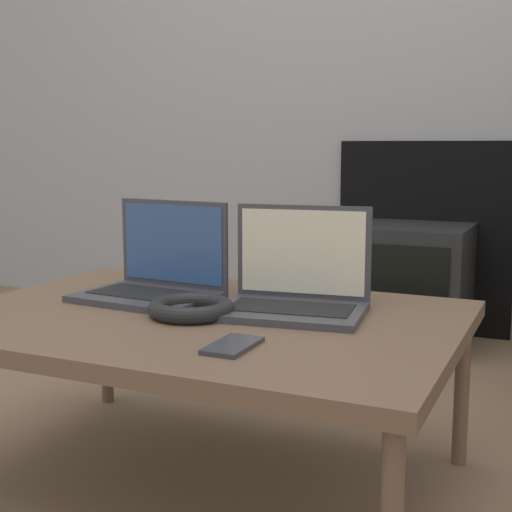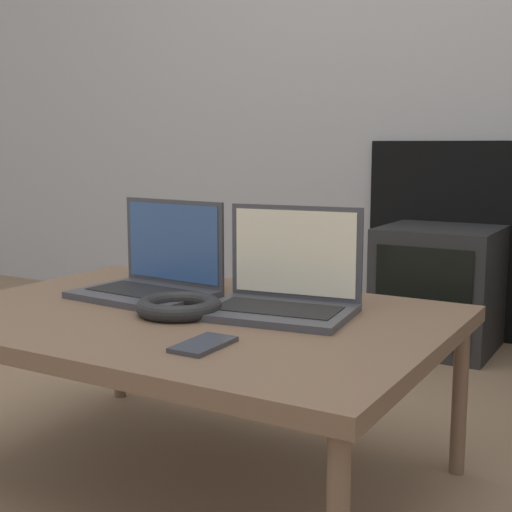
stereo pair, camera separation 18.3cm
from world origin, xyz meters
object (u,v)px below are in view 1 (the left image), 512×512
at_px(laptop_left, 157,276).
at_px(phone, 233,346).
at_px(laptop_right, 295,289).
at_px(tv, 411,285).
at_px(headphones, 191,308).

bearing_deg(laptop_left, phone, -37.01).
bearing_deg(laptop_right, laptop_left, 172.65).
distance_m(laptop_left, tv, 1.33).
xyz_separation_m(laptop_right, headphones, (-0.19, -0.14, -0.03)).
bearing_deg(tv, laptop_left, -105.95).
relative_size(laptop_left, headphones, 1.78).
distance_m(headphones, tv, 1.43).
relative_size(headphones, phone, 1.41).
bearing_deg(laptop_left, tv, 78.55).
bearing_deg(laptop_right, headphones, -150.63).
height_order(laptop_left, laptop_right, same).
height_order(laptop_right, headphones, laptop_right).
bearing_deg(laptop_right, phone, -96.82).
distance_m(headphones, phone, 0.27).
bearing_deg(headphones, laptop_left, 141.44).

